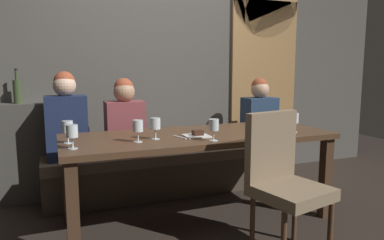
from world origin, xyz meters
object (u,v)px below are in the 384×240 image
at_px(diner_bearded, 125,119).
at_px(wine_glass_far_right, 155,125).
at_px(wine_glass_near_right, 138,127).
at_px(espresso_cup, 286,125).
at_px(wine_glass_far_left, 214,126).
at_px(wine_glass_near_left, 68,128).
at_px(fork_on_table, 179,137).
at_px(diner_far_end, 259,112).
at_px(dessert_plate, 197,135).
at_px(wine_glass_end_left, 72,132).
at_px(wine_bottle_pale_label, 18,91).
at_px(chair_near_side, 282,175).
at_px(dining_table, 199,144).
at_px(banquette_bench, 173,171).
at_px(wine_glass_center_front, 294,119).
at_px(diner_redhead, 66,118).

relative_size(diner_bearded, wine_glass_far_right, 4.50).
distance_m(wine_glass_near_right, espresso_cup, 1.41).
relative_size(wine_glass_far_left, wine_glass_near_left, 1.00).
bearing_deg(fork_on_table, wine_glass_far_left, -65.42).
relative_size(diner_far_end, wine_glass_near_left, 4.42).
bearing_deg(dessert_plate, wine_glass_far_left, -76.54).
height_order(wine_glass_end_left, espresso_cup, wine_glass_end_left).
bearing_deg(espresso_cup, wine_bottle_pale_label, 155.45).
xyz_separation_m(chair_near_side, wine_glass_end_left, (-1.32, 0.51, 0.30)).
bearing_deg(wine_glass_far_left, espresso_cup, 18.85).
bearing_deg(espresso_cup, fork_on_table, -175.72).
height_order(chair_near_side, wine_glass_far_left, chair_near_side).
distance_m(dining_table, wine_glass_end_left, 1.05).
bearing_deg(diner_far_end, wine_glass_near_right, -150.97).
relative_size(wine_bottle_pale_label, espresso_cup, 2.72).
xyz_separation_m(wine_glass_near_left, espresso_cup, (1.88, -0.01, -0.09)).
height_order(banquette_bench, diner_far_end, diner_far_end).
relative_size(espresso_cup, dessert_plate, 0.63).
xyz_separation_m(diner_bearded, wine_glass_center_front, (1.26, -0.90, 0.06)).
xyz_separation_m(chair_near_side, wine_glass_center_front, (0.46, 0.50, 0.30)).
xyz_separation_m(wine_glass_far_left, fork_on_table, (-0.19, 0.22, -0.11)).
relative_size(dining_table, wine_glass_far_right, 13.41).
height_order(dining_table, wine_glass_far_left, wine_glass_far_left).
height_order(diner_bearded, wine_glass_end_left, diner_bearded).
bearing_deg(dining_table, wine_bottle_pale_label, 144.17).
bearing_deg(espresso_cup, wine_glass_near_right, -174.39).
xyz_separation_m(chair_near_side, wine_glass_near_right, (-0.86, 0.57, 0.29)).
distance_m(wine_glass_center_front, espresso_cup, 0.24).
height_order(dining_table, wine_glass_far_right, wine_glass_far_right).
xyz_separation_m(wine_glass_near_right, wine_glass_end_left, (-0.46, -0.06, 0.00)).
xyz_separation_m(espresso_cup, fork_on_table, (-1.06, -0.08, -0.02)).
bearing_deg(diner_far_end, wine_bottle_pale_label, 173.14).
bearing_deg(diner_bearded, wine_glass_near_left, -128.35).
height_order(dining_table, diner_far_end, diner_far_end).
distance_m(chair_near_side, espresso_cup, 0.92).
bearing_deg(dessert_plate, wine_glass_near_right, -174.42).
bearing_deg(diner_redhead, wine_glass_far_right, -52.84).
relative_size(wine_glass_far_right, dessert_plate, 0.86).
bearing_deg(espresso_cup, dessert_plate, -174.38).
height_order(wine_bottle_pale_label, wine_glass_far_right, wine_bottle_pale_label).
bearing_deg(diner_bearded, wine_glass_center_front, -35.47).
distance_m(wine_glass_near_left, espresso_cup, 1.88).
distance_m(banquette_bench, wine_glass_center_front, 1.36).
bearing_deg(diner_redhead, wine_bottle_pale_label, 142.79).
bearing_deg(fork_on_table, wine_glass_near_left, 156.91).
bearing_deg(wine_bottle_pale_label, dessert_plate, -39.75).
xyz_separation_m(diner_far_end, wine_bottle_pale_label, (-2.45, 0.30, 0.28)).
bearing_deg(wine_glass_near_right, wine_glass_near_left, 163.28).
height_order(wine_glass_far_left, wine_glass_end_left, same).
relative_size(diner_bearded, diner_far_end, 1.02).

